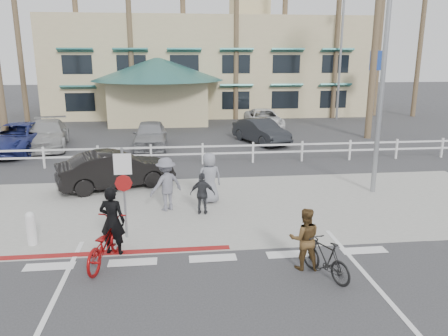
{
  "coord_description": "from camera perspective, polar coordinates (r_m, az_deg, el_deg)",
  "views": [
    {
      "loc": [
        -0.86,
        -9.5,
        5.02
      ],
      "look_at": [
        0.67,
        3.93,
        1.5
      ],
      "focal_mm": 35.0,
      "sensor_mm": 36.0,
      "label": 1
    }
  ],
  "objects": [
    {
      "name": "palm_4",
      "position": [
        35.6,
        -5.36,
        18.53
      ],
      "size": [
        4.0,
        4.0,
        15.0
      ],
      "primitive_type": null,
      "color": "#1F5126",
      "rests_on": "ground"
    },
    {
      "name": "palm_9",
      "position": [
        39.83,
        24.37,
        15.48
      ],
      "size": [
        4.0,
        4.0,
        13.0
      ],
      "primitive_type": null,
      "color": "#1F5126",
      "rests_on": "ground"
    },
    {
      "name": "streetlight_0",
      "position": [
        16.72,
        20.1,
        11.95
      ],
      "size": [
        0.6,
        2.0,
        9.0
      ],
      "primitive_type": null,
      "color": "gray",
      "rests_on": "ground"
    },
    {
      "name": "cross_street",
      "position": [
        18.7,
        -3.61,
        -0.99
      ],
      "size": [
        40.0,
        5.0,
        0.01
      ],
      "primitive_type": "cube",
      "color": "#333335",
      "rests_on": "ground"
    },
    {
      "name": "lot_car_3",
      "position": [
        25.53,
        4.85,
        4.8
      ],
      "size": [
        2.99,
        4.5,
        1.4
      ],
      "primitive_type": "imported",
      "rotation": [
        0.0,
        0.0,
        0.39
      ],
      "color": "black",
      "rests_on": "ground"
    },
    {
      "name": "bike_black",
      "position": [
        10.52,
        13.1,
        -11.42
      ],
      "size": [
        1.06,
        1.61,
        0.94
      ],
      "primitive_type": "imported",
      "rotation": [
        0.0,
        0.0,
        3.57
      ],
      "color": "black",
      "rests_on": "ground"
    },
    {
      "name": "palm_1",
      "position": [
        36.28,
        -25.35,
        15.59
      ],
      "size": [
        4.0,
        4.0,
        13.0
      ],
      "primitive_type": null,
      "color": "#1F5126",
      "rests_on": "ground"
    },
    {
      "name": "palm_5",
      "position": [
        34.87,
        1.61,
        17.02
      ],
      "size": [
        4.0,
        4.0,
        13.0
      ],
      "primitive_type": null,
      "color": "#1F5126",
      "rests_on": "ground"
    },
    {
      "name": "info_sign",
      "position": [
        34.9,
        19.05,
        10.17
      ],
      "size": [
        1.2,
        0.16,
        5.6
      ],
      "primitive_type": null,
      "color": "navy",
      "rests_on": "ground"
    },
    {
      "name": "bike_path",
      "position": [
        9.06,
        0.06,
        -19.01
      ],
      "size": [
        12.0,
        16.0,
        0.01
      ],
      "primitive_type": "cube",
      "color": "#333335",
      "rests_on": "ground"
    },
    {
      "name": "rider_black",
      "position": [
        10.7,
        10.48,
        -9.07
      ],
      "size": [
        0.81,
        0.67,
        1.54
      ],
      "primitive_type": "imported",
      "rotation": [
        0.0,
        0.0,
        3.02
      ],
      "color": "brown",
      "rests_on": "ground"
    },
    {
      "name": "palm_8",
      "position": [
        39.38,
        19.83,
        17.39
      ],
      "size": [
        4.0,
        4.0,
        15.0
      ],
      "primitive_type": null,
      "color": "#1F5126",
      "rests_on": "ground"
    },
    {
      "name": "curb_red",
      "position": [
        12.01,
        -16.41,
        -10.71
      ],
      "size": [
        7.0,
        0.25,
        0.02
      ],
      "primitive_type": "cube",
      "color": "maroon",
      "rests_on": "ground"
    },
    {
      "name": "car_white_sedan",
      "position": [
        17.34,
        -13.95,
        -0.2
      ],
      "size": [
        4.63,
        2.89,
        1.44
      ],
      "primitive_type": "imported",
      "rotation": [
        0.0,
        0.0,
        1.91
      ],
      "color": "black",
      "rests_on": "ground"
    },
    {
      "name": "bollard_0",
      "position": [
        12.98,
        -23.88,
        -7.22
      ],
      "size": [
        0.26,
        0.26,
        0.95
      ],
      "primitive_type": null,
      "color": "silver",
      "rests_on": "ground"
    },
    {
      "name": "palm_3",
      "position": [
        34.7,
        -12.24,
        17.55
      ],
      "size": [
        4.0,
        4.0,
        14.0
      ],
      "primitive_type": null,
      "color": "#1F5126",
      "rests_on": "ground"
    },
    {
      "name": "lot_car_2",
      "position": [
        24.38,
        -9.59,
        4.3
      ],
      "size": [
        1.78,
        4.39,
        1.49
      ],
      "primitive_type": "imported",
      "rotation": [
        0.0,
        0.0,
        0.0
      ],
      "color": "gray",
      "rests_on": "ground"
    },
    {
      "name": "pedestrian_a",
      "position": [
        14.46,
        -7.57,
        -2.11
      ],
      "size": [
        1.33,
        1.17,
        1.79
      ],
      "primitive_type": "imported",
      "rotation": [
        0.0,
        0.0,
        3.69
      ],
      "color": "slate",
      "rests_on": "ground"
    },
    {
      "name": "building",
      "position": [
        40.6,
        -2.53,
        15.47
      ],
      "size": [
        28.0,
        16.0,
        11.3
      ],
      "primitive_type": null,
      "color": "#CEBD8D",
      "rests_on": "ground"
    },
    {
      "name": "pedestrian_child",
      "position": [
        14.04,
        -2.81,
        -3.39
      ],
      "size": [
        0.85,
        0.47,
        1.37
      ],
      "primitive_type": "imported",
      "rotation": [
        0.0,
        0.0,
        2.97
      ],
      "color": "#2A2C30",
      "rests_on": "ground"
    },
    {
      "name": "sign_post",
      "position": [
        12.32,
        -12.92,
        -2.64
      ],
      "size": [
        0.5,
        0.1,
        2.9
      ],
      "primitive_type": null,
      "color": "gray",
      "rests_on": "ground"
    },
    {
      "name": "rail_fence",
      "position": [
        20.55,
        -2.53,
        1.87
      ],
      "size": [
        29.4,
        0.16,
        1.0
      ],
      "primitive_type": null,
      "color": "silver",
      "rests_on": "ground"
    },
    {
      "name": "rider_red",
      "position": [
        11.57,
        -14.38,
        -6.69
      ],
      "size": [
        0.75,
        0.58,
        1.82
      ],
      "primitive_type": "imported",
      "rotation": [
        0.0,
        0.0,
        2.9
      ],
      "color": "black",
      "rests_on": "ground"
    },
    {
      "name": "palm_11",
      "position": [
        28.19,
        19.38,
        17.84
      ],
      "size": [
        4.0,
        4.0,
        14.0
      ],
      "primitive_type": null,
      "color": "#1F5126",
      "rests_on": "ground"
    },
    {
      "name": "parking_lot",
      "position": [
        27.97,
        -4.63,
        4.21
      ],
      "size": [
        50.0,
        16.0,
        0.01
      ],
      "primitive_type": "cube",
      "color": "#333335",
      "rests_on": "ground"
    },
    {
      "name": "sidewalk_plaza",
      "position": [
        14.89,
        -2.8,
        -5.09
      ],
      "size": [
        22.0,
        7.0,
        0.01
      ],
      "primitive_type": "cube",
      "color": "gray",
      "rests_on": "ground"
    },
    {
      "name": "ground",
      "position": [
        10.78,
        -1.19,
        -13.17
      ],
      "size": [
        140.0,
        140.0,
        0.0
      ],
      "primitive_type": "plane",
      "color": "#333335"
    },
    {
      "name": "lot_car_0",
      "position": [
        25.52,
        -25.32,
        3.57
      ],
      "size": [
        3.16,
        5.72,
        1.52
      ],
      "primitive_type": "imported",
      "rotation": [
        0.0,
        0.0,
        -0.12
      ],
      "color": "navy",
      "rests_on": "ground"
    },
    {
      "name": "lot_car_5",
      "position": [
        30.41,
        5.2,
        6.35
      ],
      "size": [
        2.47,
        5.04,
        1.38
      ],
      "primitive_type": "imported",
      "rotation": [
        0.0,
        0.0,
        -0.04
      ],
      "color": "silver",
      "rests_on": "ground"
    },
    {
      "name": "streetlight_1",
      "position": [
        35.88,
        14.95,
        13.69
      ],
      "size": [
        0.6,
        2.0,
        9.5
      ],
      "primitive_type": null,
      "color": "gray",
      "rests_on": "ground"
    },
    {
      "name": "lot_car_1",
      "position": [
        26.07,
        -22.08,
        4.08
      ],
      "size": [
        2.91,
        5.42,
        1.49
      ],
      "primitive_type": "imported",
      "rotation": [
        0.0,
        0.0,
        0.17
      ],
      "color": "#999999",
      "rests_on": "ground"
    },
    {
      "name": "palm_6",
      "position": [
        36.75,
        7.98,
        19.9
      ],
      "size": [
        4.0,
        4.0,
        17.0
      ],
      "primitive_type": null,
      "color": "#1F5126",
      "rests_on": "ground"
    },
    {
      "name": "palm_2",
      "position": [
        36.33,
        -18.8,
        18.57
      ],
      "size": [
        4.0,
        4.0,
        16.0
      ],
      "primitive_type": null,
      "color": "#1F5126",
      "rests_on": "ground"
    },
    {
      "name": "palm_7",
      "position": [
        36.87,
        14.61,
        17.23
      ],
      "size": [
        4.0,
        4.0,
        14.0
      ],
      "primitive_type": null,
      "color": "#1F5126",
      "rests_on": "ground"
    },
    {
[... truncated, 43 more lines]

